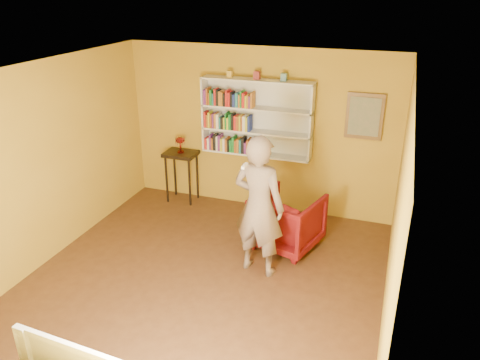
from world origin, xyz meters
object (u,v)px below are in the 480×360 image
at_px(console_table, 181,161).
at_px(ruby_lustre, 180,142).
at_px(bookshelf, 258,117).
at_px(armchair, 287,221).
at_px(person, 259,206).

relative_size(console_table, ruby_lustre, 3.36).
relative_size(bookshelf, console_table, 2.00).
bearing_deg(ruby_lustre, bookshelf, 6.88).
bearing_deg(armchair, ruby_lustre, -7.57).
bearing_deg(ruby_lustre, console_table, 141.34).
bearing_deg(bookshelf, person, -71.92).
xyz_separation_m(bookshelf, ruby_lustre, (-1.32, -0.16, -0.50)).
height_order(console_table, armchair, console_table).
xyz_separation_m(bookshelf, armchair, (0.80, -1.07, -1.19)).
distance_m(console_table, person, 2.54).
bearing_deg(console_table, ruby_lustre, -38.66).
height_order(bookshelf, armchair, bookshelf).
bearing_deg(ruby_lustre, armchair, -23.24).
relative_size(bookshelf, armchair, 2.00).
bearing_deg(console_table, armchair, -23.24).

